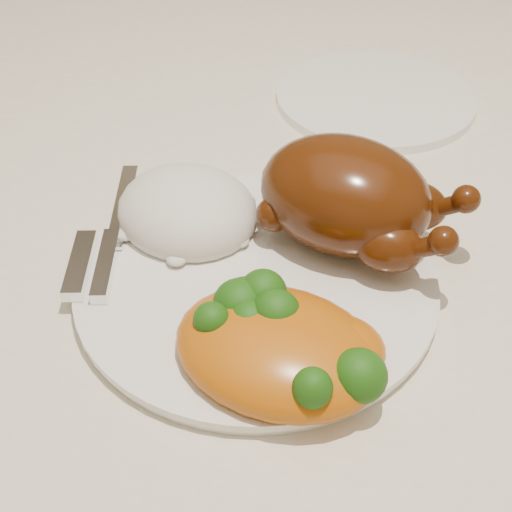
% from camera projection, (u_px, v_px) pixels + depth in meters
% --- Properties ---
extents(dining_table, '(1.60, 0.90, 0.76)m').
position_uv_depth(dining_table, '(185.00, 231.00, 0.75)').
color(dining_table, brown).
rests_on(dining_table, floor).
extents(tablecloth, '(1.73, 1.03, 0.18)m').
position_uv_depth(tablecloth, '(181.00, 173.00, 0.70)').
color(tablecloth, '#F0E9CF').
rests_on(tablecloth, dining_table).
extents(dinner_plate, '(0.33, 0.33, 0.01)m').
position_uv_depth(dinner_plate, '(256.00, 282.00, 0.53)').
color(dinner_plate, white).
rests_on(dinner_plate, tablecloth).
extents(side_plate, '(0.25, 0.25, 0.01)m').
position_uv_depth(side_plate, '(375.00, 98.00, 0.74)').
color(side_plate, white).
rests_on(side_plate, tablecloth).
extents(roast_chicken, '(0.17, 0.13, 0.09)m').
position_uv_depth(roast_chicken, '(349.00, 197.00, 0.53)').
color(roast_chicken, '#4E1D08').
rests_on(roast_chicken, dinner_plate).
extents(rice_mound, '(0.14, 0.14, 0.06)m').
position_uv_depth(rice_mound, '(188.00, 212.00, 0.56)').
color(rice_mound, white).
rests_on(rice_mound, dinner_plate).
extents(mac_and_cheese, '(0.15, 0.13, 0.06)m').
position_uv_depth(mac_and_cheese, '(281.00, 341.00, 0.46)').
color(mac_and_cheese, '#BB5C0C').
rests_on(mac_and_cheese, dinner_plate).
extents(cutlery, '(0.06, 0.17, 0.01)m').
position_uv_depth(cutlery, '(106.00, 245.00, 0.54)').
color(cutlery, silver).
rests_on(cutlery, dinner_plate).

